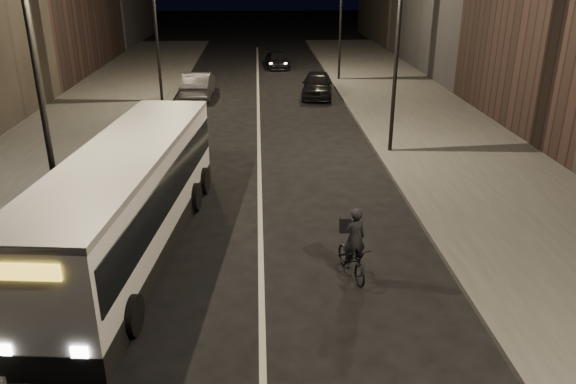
{
  "coord_description": "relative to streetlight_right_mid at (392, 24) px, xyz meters",
  "views": [
    {
      "loc": [
        0.02,
        -10.65,
        7.6
      ],
      "look_at": [
        0.82,
        4.23,
        1.5
      ],
      "focal_mm": 35.0,
      "sensor_mm": 36.0,
      "label": 1
    }
  ],
  "objects": [
    {
      "name": "sidewalk_right",
      "position": [
        3.17,
        2.0,
        -5.28
      ],
      "size": [
        7.0,
        70.0,
        0.16
      ],
      "primitive_type": "cube",
      "color": "#3C3D3A",
      "rests_on": "ground"
    },
    {
      "name": "car_mid",
      "position": [
        -8.93,
        11.37,
        -4.59
      ],
      "size": [
        1.74,
        4.73,
        1.55
      ],
      "primitive_type": "imported",
      "rotation": [
        0.0,
        0.0,
        3.12
      ],
      "color": "#323234",
      "rests_on": "ground"
    },
    {
      "name": "car_far",
      "position": [
        -3.78,
        21.67,
        -4.77
      ],
      "size": [
        2.0,
        4.21,
        1.19
      ],
      "primitive_type": "imported",
      "rotation": [
        0.0,
        0.0,
        0.08
      ],
      "color": "black",
      "rests_on": "ground"
    },
    {
      "name": "streetlight_left_far",
      "position": [
        -10.66,
        10.0,
        0.0
      ],
      "size": [
        1.2,
        0.44,
        8.12
      ],
      "color": "black",
      "rests_on": "sidewalk_left"
    },
    {
      "name": "streetlight_left_near",
      "position": [
        -10.66,
        -8.0,
        0.0
      ],
      "size": [
        1.2,
        0.44,
        8.12
      ],
      "color": "black",
      "rests_on": "sidewalk_left"
    },
    {
      "name": "sidewalk_left",
      "position": [
        -13.83,
        2.0,
        -5.28
      ],
      "size": [
        7.0,
        70.0,
        0.16
      ],
      "primitive_type": "cube",
      "color": "#3C3D3A",
      "rests_on": "ground"
    },
    {
      "name": "car_near",
      "position": [
        -1.73,
        11.18,
        -4.61
      ],
      "size": [
        2.32,
        4.6,
        1.5
      ],
      "primitive_type": "imported",
      "rotation": [
        0.0,
        0.0,
        -0.13
      ],
      "color": "black",
      "rests_on": "ground"
    },
    {
      "name": "ground",
      "position": [
        -5.33,
        -12.0,
        -5.36
      ],
      "size": [
        180.0,
        180.0,
        0.0
      ],
      "primitive_type": "plane",
      "color": "black",
      "rests_on": "ground"
    },
    {
      "name": "cyclist_on_bicycle",
      "position": [
        -2.97,
        -9.99,
        -4.7
      ],
      "size": [
        0.99,
        1.83,
        2.0
      ],
      "rotation": [
        0.0,
        0.0,
        0.23
      ],
      "color": "black",
      "rests_on": "ground"
    },
    {
      "name": "streetlight_right_mid",
      "position": [
        0.0,
        0.0,
        0.0
      ],
      "size": [
        1.2,
        0.44,
        8.12
      ],
      "color": "black",
      "rests_on": "sidewalk_right"
    },
    {
      "name": "city_bus",
      "position": [
        -8.93,
        -8.17,
        -3.72
      ],
      "size": [
        3.54,
        11.36,
        3.02
      ],
      "rotation": [
        0.0,
        0.0,
        -0.11
      ],
      "color": "silver",
      "rests_on": "ground"
    }
  ]
}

